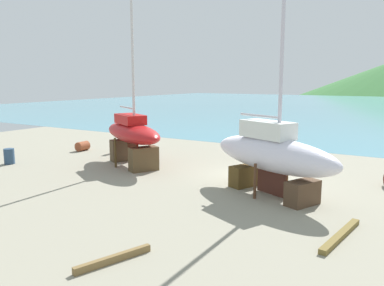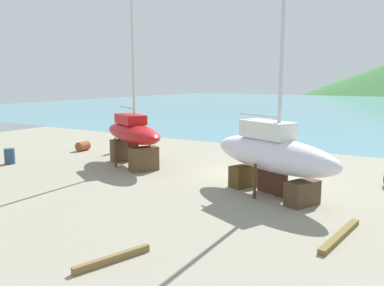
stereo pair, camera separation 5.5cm
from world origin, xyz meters
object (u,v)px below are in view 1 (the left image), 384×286
Objects in this scene: sailboat_mid_port at (132,135)px; barrel_rust_mid at (83,146)px; worker at (120,139)px; barrel_rust_far at (9,156)px; sailboat_large_starboard at (272,154)px.

sailboat_mid_port is 6.36m from barrel_rust_mid.
sailboat_mid_port is at bearing -16.58° from barrel_rust_mid.
worker is 2.78m from barrel_rust_mid.
worker is at bearing 65.10° from barrel_rust_far.
barrel_rust_mid is (-14.61, 3.18, -1.44)m from sailboat_large_starboard.
worker reaches higher than barrel_rust_mid.
sailboat_mid_port is 4.53m from worker.
sailboat_large_starboard is 6.34× the size of worker.
barrel_rust_far is 5.22m from barrel_rust_mid.
barrel_rust_far is 1.02× the size of barrel_rust_mid.
sailboat_mid_port is 8.79m from sailboat_large_starboard.
sailboat_large_starboard is at bearing -12.28° from barrel_rust_mid.
worker is at bearing 23.08° from barrel_rust_mid.
worker is at bearing 169.17° from sailboat_mid_port.
barrel_rust_far is at bearing -122.80° from sailboat_mid_port.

